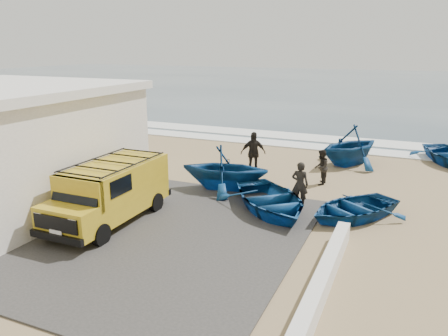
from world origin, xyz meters
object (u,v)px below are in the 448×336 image
(van, at_px, (111,190))
(fisherman_middle, at_px, (321,167))
(fisherman_back, at_px, (253,153))
(boat_mid_left, at_px, (225,168))
(parapet, at_px, (324,277))
(boat_near_right, at_px, (353,208))
(boat_near_left, at_px, (270,200))
(fisherman_front, at_px, (300,184))
(boat_far_left, at_px, (350,145))

(van, xyz_separation_m, fisherman_middle, (5.53, 6.79, -0.34))
(fisherman_middle, height_order, fisherman_back, fisherman_back)
(boat_mid_left, height_order, fisherman_back, fisherman_back)
(fisherman_back, bearing_deg, van, -139.35)
(boat_mid_left, distance_m, fisherman_back, 2.63)
(parapet, distance_m, boat_near_right, 4.83)
(van, relative_size, boat_near_left, 1.12)
(boat_mid_left, relative_size, fisherman_middle, 2.32)
(fisherman_front, bearing_deg, boat_near_right, 164.70)
(boat_mid_left, bearing_deg, parapet, -149.91)
(parapet, bearing_deg, fisherman_front, 110.32)
(parapet, distance_m, fisherman_front, 5.60)
(boat_far_left, distance_m, fisherman_middle, 3.79)
(parapet, xyz_separation_m, boat_far_left, (-1.13, 11.87, 0.71))
(van, bearing_deg, boat_near_right, 25.43)
(boat_near_right, bearing_deg, fisherman_front, -156.03)
(boat_mid_left, height_order, fisherman_front, boat_mid_left)
(boat_far_left, height_order, fisherman_middle, boat_far_left)
(boat_near_right, xyz_separation_m, fisherman_back, (-4.92, 3.66, 0.61))
(boat_far_left, bearing_deg, boat_mid_left, -92.53)
(fisherman_middle, bearing_deg, boat_far_left, 170.72)
(parapet, distance_m, boat_mid_left, 7.86)
(fisherman_front, bearing_deg, boat_near_left, 45.10)
(boat_mid_left, height_order, boat_far_left, boat_far_left)
(boat_mid_left, relative_size, fisherman_front, 2.08)
(boat_near_left, relative_size, boat_near_right, 1.19)
(boat_mid_left, xyz_separation_m, fisherman_back, (0.26, 2.62, 0.06))
(fisherman_middle, bearing_deg, parapet, 12.56)
(boat_near_right, distance_m, fisherman_back, 6.16)
(boat_near_right, relative_size, boat_mid_left, 1.02)
(boat_near_left, distance_m, boat_mid_left, 2.94)
(parapet, relative_size, boat_far_left, 1.61)
(boat_near_right, distance_m, boat_mid_left, 5.31)
(parapet, distance_m, van, 7.46)
(van, distance_m, boat_near_left, 5.46)
(parapet, height_order, boat_mid_left, boat_mid_left)
(van, bearing_deg, boat_far_left, 59.57)
(parapet, height_order, fisherman_front, fisherman_front)
(boat_near_right, bearing_deg, boat_far_left, 134.58)
(boat_mid_left, height_order, fisherman_middle, boat_mid_left)
(van, distance_m, boat_mid_left, 5.00)
(boat_near_left, xyz_separation_m, boat_mid_left, (-2.43, 1.58, 0.48))
(van, xyz_separation_m, boat_near_right, (7.30, 3.48, -0.72))
(van, bearing_deg, fisherman_back, 71.52)
(parapet, height_order, fisherman_middle, fisherman_middle)
(boat_near_right, xyz_separation_m, fisherman_middle, (-1.76, 3.32, 0.38))
(van, relative_size, fisherman_middle, 3.16)
(boat_near_right, xyz_separation_m, boat_far_left, (-1.13, 7.05, 0.62))
(fisherman_front, distance_m, fisherman_middle, 2.93)
(boat_near_left, distance_m, fisherman_back, 4.76)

